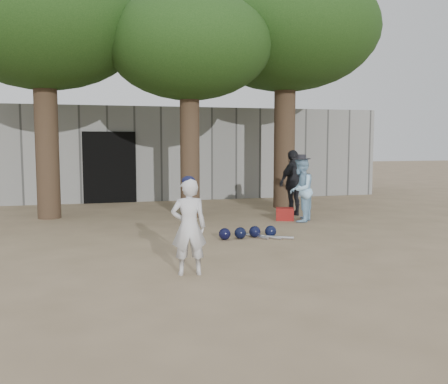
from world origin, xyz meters
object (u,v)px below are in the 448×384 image
object	(u,v)px
spectator_blue	(301,190)
red_bag	(285,214)
spectator_dark	(293,183)
boy_player	(189,227)

from	to	relation	value
spectator_blue	red_bag	xyz separation A→B (m)	(-0.27, 0.30, -0.61)
spectator_dark	red_bag	bearing A→B (deg)	27.09
boy_player	spectator_dark	size ratio (longest dim) A/B	0.82
boy_player	red_bag	distance (m)	5.36
spectator_dark	spectator_blue	bearing A→B (deg)	51.16
spectator_blue	spectator_dark	xyz separation A→B (m)	(0.22, 0.95, 0.08)
boy_player	spectator_blue	xyz separation A→B (m)	(3.48, 3.96, 0.07)
boy_player	spectator_blue	bearing A→B (deg)	-125.18
boy_player	spectator_blue	size ratio (longest dim) A/B	0.90
boy_player	red_bag	bearing A→B (deg)	-120.88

